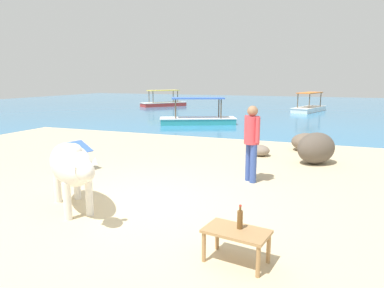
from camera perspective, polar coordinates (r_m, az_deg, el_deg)
The scene contains 13 objects.
sand_beach at distance 6.33m, azimuth -7.29°, elevation -9.63°, with size 18.00×14.00×0.04m, color #CCB78E.
water_surface at distance 27.45m, azimuth 15.16°, elevation 5.68°, with size 60.00×36.00×0.03m, color teal.
cow at distance 6.06m, azimuth -19.13°, elevation -3.26°, with size 1.87×1.63×1.17m.
low_bench_table at distance 4.29m, azimuth 7.27°, elevation -14.59°, with size 0.82×0.56×0.41m.
bottle at distance 4.26m, azimuth 7.86°, elevation -12.07°, with size 0.07×0.07×0.30m.
deck_chair_near at distance 8.84m, azimuth -18.65°, elevation -1.54°, with size 0.88×0.71×0.68m.
person_standing at distance 7.39m, azimuth 9.75°, elevation 1.00°, with size 0.38×0.39×1.62m.
shore_rock_large at distance 10.12m, azimuth 10.93°, elevation -1.00°, with size 0.62×0.53×0.31m, color gray.
shore_rock_medium at distance 9.51m, azimuth 19.65°, elevation -0.65°, with size 1.07×0.77×0.81m, color brown.
shore_rock_small at distance 11.15m, azimuth 18.26°, elevation 0.31°, with size 0.91×0.89×0.53m, color #6B5B4C.
boat_red at distance 28.17m, azimuth -4.68°, elevation 6.73°, with size 3.18×3.60×1.29m.
boat_teal at distance 17.02m, azimuth 0.95°, elevation 4.20°, with size 3.82×2.59×1.29m.
boat_white at distance 24.75m, azimuth 18.60°, elevation 5.67°, with size 2.18×3.85×1.29m.
Camera 1 is at (2.87, -5.21, 2.21)m, focal length 32.59 mm.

